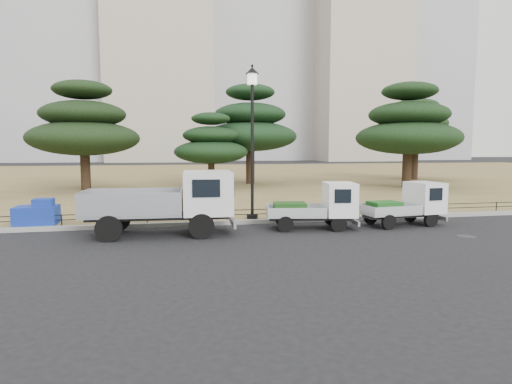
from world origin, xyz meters
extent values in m
plane|color=black|center=(0.00, 0.00, 0.00)|extent=(220.00, 220.00, 0.00)
cube|color=olive|center=(0.00, 30.60, 0.07)|extent=(120.00, 56.00, 0.15)
cube|color=gray|center=(0.00, 2.60, 0.08)|extent=(120.00, 0.25, 0.16)
cylinder|color=black|center=(-2.16, 0.16, 0.42)|extent=(0.84, 0.21, 0.84)
cylinder|color=black|center=(-2.08, 1.98, 0.42)|extent=(0.84, 0.21, 0.84)
cylinder|color=black|center=(-5.04, 0.29, 0.42)|extent=(0.84, 0.21, 0.84)
cylinder|color=black|center=(-4.96, 2.11, 0.42)|extent=(0.84, 0.21, 0.84)
cube|color=#2D2D30|center=(-3.52, 1.13, 0.64)|extent=(4.70, 1.21, 0.15)
cube|color=gray|center=(-4.36, 1.17, 1.12)|extent=(3.32, 1.97, 0.81)
cube|color=silver|center=(-1.88, 1.06, 1.43)|extent=(1.71, 2.06, 1.43)
cylinder|color=black|center=(2.65, 0.42, 0.28)|extent=(0.58, 0.24, 0.56)
cylinder|color=black|center=(2.85, 1.63, 0.28)|extent=(0.58, 0.24, 0.56)
cylinder|color=black|center=(0.80, 0.73, 0.28)|extent=(0.58, 0.24, 0.56)
cylinder|color=black|center=(1.00, 1.93, 0.28)|extent=(0.58, 0.24, 0.56)
cube|color=#2D2D30|center=(1.85, 1.17, 0.41)|extent=(3.09, 1.18, 0.13)
cube|color=#B7BABF|center=(1.31, 1.26, 0.66)|extent=(2.26, 1.60, 0.37)
cube|color=white|center=(2.90, 1.00, 1.08)|extent=(1.26, 1.54, 1.21)
cube|color=#1A4914|center=(1.11, 1.30, 0.76)|extent=(1.26, 1.01, 0.41)
cylinder|color=black|center=(6.39, 0.63, 0.27)|extent=(0.56, 0.20, 0.55)
cylinder|color=black|center=(6.26, 1.82, 0.27)|extent=(0.56, 0.20, 0.55)
cylinder|color=black|center=(4.57, 0.44, 0.27)|extent=(0.56, 0.20, 0.55)
cylinder|color=black|center=(4.44, 1.62, 0.27)|extent=(0.56, 0.20, 0.55)
cube|color=#2D2D30|center=(5.44, 1.13, 0.40)|extent=(3.00, 0.99, 0.13)
cube|color=silver|center=(4.91, 1.07, 0.65)|extent=(2.15, 1.45, 0.36)
cube|color=silver|center=(6.48, 1.24, 1.04)|extent=(1.16, 1.45, 1.16)
cube|color=#19591A|center=(4.71, 1.05, 0.74)|extent=(1.20, 0.93, 0.40)
cylinder|color=black|center=(0.03, 2.90, 0.23)|extent=(0.44, 0.44, 0.16)
cylinder|color=black|center=(0.03, 2.90, 2.83)|extent=(0.12, 0.12, 5.04)
cylinder|color=white|center=(0.03, 2.90, 5.56)|extent=(0.40, 0.40, 0.40)
cone|color=black|center=(0.03, 2.90, 5.88)|extent=(0.52, 0.52, 0.25)
cylinder|color=black|center=(0.00, 2.75, 0.35)|extent=(38.00, 0.03, 0.03)
cylinder|color=black|center=(0.00, 2.75, 0.53)|extent=(38.00, 0.03, 0.03)
cylinder|color=black|center=(0.00, 2.75, 0.35)|extent=(0.04, 0.04, 0.40)
cube|color=#1532A4|center=(-7.94, 3.19, 0.49)|extent=(1.47, 1.09, 0.67)
cube|color=#1532A4|center=(-7.66, 3.05, 0.96)|extent=(0.69, 0.59, 0.29)
cylinder|color=#2D2D30|center=(6.50, -1.20, 0.01)|extent=(0.60, 0.60, 0.01)
cylinder|color=black|center=(-8.67, 16.56, 1.55)|extent=(0.63, 0.63, 2.79)
ellipsoid|color=black|center=(-8.67, 16.56, 3.57)|extent=(7.17, 7.17, 2.29)
ellipsoid|color=black|center=(-8.67, 16.56, 5.14)|extent=(5.47, 5.47, 1.75)
ellipsoid|color=black|center=(-8.67, 16.56, 6.71)|extent=(3.78, 3.78, 1.21)
cylinder|color=black|center=(-0.30, 16.59, 1.17)|extent=(0.46, 0.46, 2.05)
ellipsoid|color=black|center=(-0.30, 16.59, 2.66)|extent=(5.16, 5.16, 1.65)
ellipsoid|color=black|center=(-0.30, 16.59, 3.81)|extent=(3.94, 3.94, 1.26)
ellipsoid|color=black|center=(-0.30, 16.59, 4.96)|extent=(2.72, 2.72, 0.87)
cylinder|color=black|center=(3.00, 19.32, 1.65)|extent=(0.67, 0.67, 3.00)
ellipsoid|color=black|center=(3.00, 19.32, 3.82)|extent=(7.21, 7.21, 2.31)
ellipsoid|color=black|center=(3.00, 19.32, 5.51)|extent=(5.51, 5.51, 1.76)
ellipsoid|color=black|center=(3.00, 19.32, 7.19)|extent=(3.80, 3.80, 1.22)
cylinder|color=black|center=(13.25, 13.94, 1.58)|extent=(0.64, 0.64, 2.85)
ellipsoid|color=black|center=(13.25, 13.94, 3.64)|extent=(7.24, 7.24, 2.32)
ellipsoid|color=black|center=(13.25, 13.94, 5.25)|extent=(5.53, 5.53, 1.77)
ellipsoid|color=black|center=(13.25, 13.94, 6.85)|extent=(3.82, 3.82, 1.22)
cylinder|color=black|center=(18.01, 20.74, 1.53)|extent=(0.62, 0.62, 2.75)
ellipsoid|color=black|center=(18.01, 20.74, 3.52)|extent=(7.03, 7.03, 2.25)
ellipsoid|color=black|center=(18.01, 20.74, 5.07)|extent=(5.37, 5.37, 1.72)
ellipsoid|color=black|center=(18.01, 20.74, 6.62)|extent=(3.71, 3.71, 1.19)
cube|color=#AAA08C|center=(-5.00, 85.00, 27.50)|extent=(22.00, 20.00, 55.00)
cube|color=#AAA08C|center=(40.00, 82.00, 24.00)|extent=(20.00, 18.00, 48.00)
cube|color=#A0A0A5|center=(58.00, 90.00, 35.00)|extent=(24.00, 20.00, 70.00)
cylinder|color=#D83F33|center=(72.00, 85.00, 30.00)|extent=(1.80, 1.80, 60.00)
camera|label=1|loc=(-3.10, -13.52, 2.94)|focal=30.00mm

